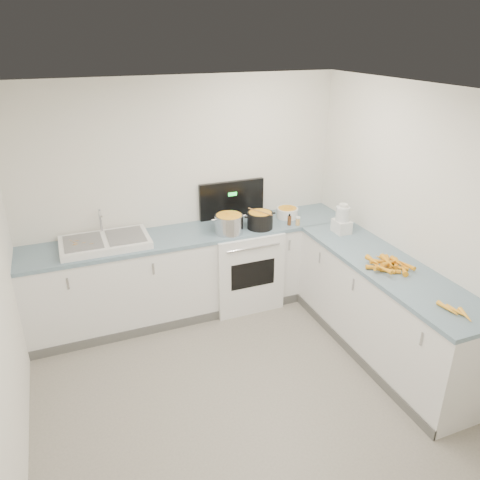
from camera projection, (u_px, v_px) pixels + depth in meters
name	position (u px, v px, depth m)	size (l,w,h in m)	color
floor	(256.00, 411.00, 3.89)	(3.50, 4.00, 0.00)	gray
ceiling	(261.00, 100.00, 2.87)	(3.50, 4.00, 0.00)	white
wall_back	(184.00, 196.00, 5.07)	(3.50, 2.50, 0.00)	white
wall_right	(446.00, 242.00, 3.97)	(4.00, 2.50, 0.00)	white
counter_back	(194.00, 272.00, 5.14)	(3.50, 0.62, 0.94)	white
counter_right	(383.00, 309.00, 4.44)	(0.62, 2.20, 0.94)	white
stove	(241.00, 263.00, 5.31)	(0.76, 0.65, 1.36)	white
sink	(105.00, 242.00, 4.62)	(0.86, 0.52, 0.31)	white
steel_pot	(229.00, 225.00, 4.90)	(0.30, 0.30, 0.22)	silver
black_pot	(260.00, 221.00, 5.03)	(0.28, 0.28, 0.20)	black
wooden_spoon	(260.00, 212.00, 4.98)	(0.01, 0.01, 0.33)	#AD7A47
mixing_bowl	(287.00, 213.00, 5.32)	(0.24, 0.24, 0.11)	white
extract_bottle	(289.00, 221.00, 5.11)	(0.04, 0.04, 0.11)	#593319
spice_jar	(298.00, 222.00, 5.11)	(0.05, 0.05, 0.08)	#E5B266
food_processor	(342.00, 220.00, 4.89)	(0.16, 0.19, 0.32)	white
carrot_pile	(389.00, 264.00, 4.19)	(0.39, 0.43, 0.09)	#F9A21E
peeled_carrots	(456.00, 312.00, 3.51)	(0.12, 0.30, 0.04)	#FFA926
peelings	(78.00, 242.00, 4.53)	(0.21, 0.23, 0.01)	tan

